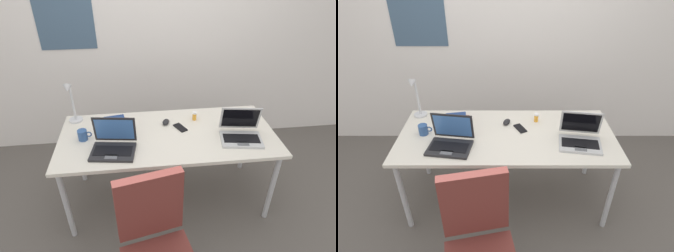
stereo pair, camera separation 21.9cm
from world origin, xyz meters
The scene contains 11 objects.
ground_plane centered at (0.00, 0.00, 0.00)m, with size 12.00×12.00×0.00m, color #56514C.
wall_back centered at (0.00, 1.10, 1.30)m, with size 6.00×0.13×2.60m.
desk centered at (0.00, 0.00, 0.68)m, with size 1.80×0.80×0.74m.
desk_lamp centered at (-0.80, 0.28, 0.94)m, with size 0.12×0.18×0.40m.
laptop_center centered at (0.58, -0.12, 0.79)m, with size 0.36×0.33×0.24m.
laptop_back_right centered at (-0.44, -0.17, 0.79)m, with size 0.36×0.30×0.25m.
computer_mouse centered at (0.00, 0.16, 0.76)m, with size 0.06×0.10×0.03m, color black.
cell_phone centered at (0.12, 0.08, 0.74)m, with size 0.06×0.14×0.01m, color black.
pill_bottle centered at (0.26, 0.20, 0.78)m, with size 0.04×0.04×0.08m.
book_stack centered at (-0.43, 0.17, 0.78)m, with size 0.22×0.18×0.08m.
coffee_mug centered at (-0.69, 0.00, 0.78)m, with size 0.11×0.08×0.09m.
Camera 1 is at (-0.23, -1.94, 2.07)m, focal length 30.08 mm.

